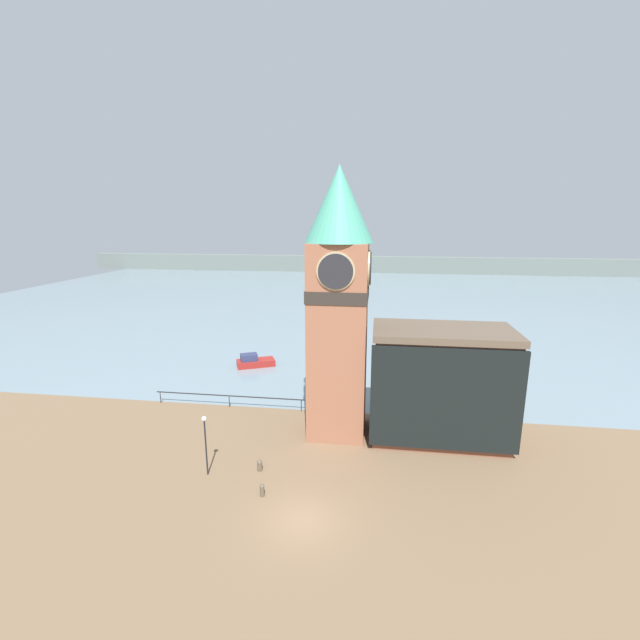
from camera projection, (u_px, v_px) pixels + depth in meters
ground_plane at (303, 520)px, 23.79m from camera, size 160.00×160.00×0.00m
water at (361, 294)px, 94.96m from camera, size 160.00×120.00×0.00m
far_shoreline at (366, 264)px, 132.94m from camera, size 180.00×3.00×5.00m
pier_railing at (229, 397)px, 37.84m from camera, size 13.60×0.08×1.09m
clock_tower at (338, 299)px, 31.32m from camera, size 4.88×4.88×19.98m
pier_building at (440, 384)px, 31.86m from camera, size 10.29×5.71×8.55m
boat_near at (254, 361)px, 48.48m from camera, size 4.57×3.40×1.47m
mooring_bollard_near at (262, 490)px, 25.71m from camera, size 0.29×0.29×0.80m
mooring_bollard_far at (260, 465)px, 28.35m from camera, size 0.35×0.35×0.76m
lamp_post at (205, 435)px, 27.35m from camera, size 0.32×0.32×4.13m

